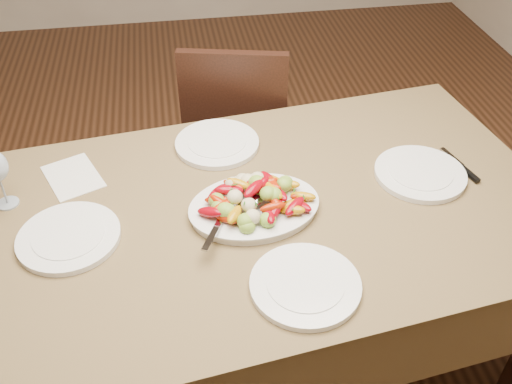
{
  "coord_description": "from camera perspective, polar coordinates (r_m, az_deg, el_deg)",
  "views": [
    {
      "loc": [
        0.04,
        -1.51,
        1.89
      ],
      "look_at": [
        0.25,
        -0.24,
        0.82
      ],
      "focal_mm": 40.0,
      "sensor_mm": 36.0,
      "label": 1
    }
  ],
  "objects": [
    {
      "name": "chair_far",
      "position": [
        2.55,
        -1.7,
        6.07
      ],
      "size": [
        0.5,
        0.5,
        0.95
      ],
      "primitive_type": null,
      "rotation": [
        0.0,
        0.0,
        2.91
      ],
      "color": "black",
      "rests_on": "ground"
    },
    {
      "name": "plate_far",
      "position": [
        1.97,
        -3.91,
        4.84
      ],
      "size": [
        0.29,
        0.29,
        0.02
      ],
      "primitive_type": "cylinder",
      "color": "white",
      "rests_on": "dining_table"
    },
    {
      "name": "menu_card",
      "position": [
        1.92,
        -17.84,
        1.48
      ],
      "size": [
        0.22,
        0.25,
        0.0
      ],
      "primitive_type": "cube",
      "rotation": [
        0.0,
        0.0,
        0.4
      ],
      "color": "silver",
      "rests_on": "dining_table"
    },
    {
      "name": "serving_spoon",
      "position": [
        1.63,
        -2.0,
        -1.97
      ],
      "size": [
        0.28,
        0.17,
        0.03
      ],
      "primitive_type": null,
      "rotation": [
        0.0,
        0.0,
        -0.42
      ],
      "color": "#9EA0A8",
      "rests_on": "serving_platter"
    },
    {
      "name": "table_knife",
      "position": [
        1.98,
        19.81,
        2.4
      ],
      "size": [
        0.07,
        0.2,
        0.01
      ],
      "primitive_type": null,
      "rotation": [
        0.0,
        0.0,
        0.25
      ],
      "color": "#9EA0A8",
      "rests_on": "dining_table"
    },
    {
      "name": "serving_platter",
      "position": [
        1.69,
        -0.17,
        -1.68
      ],
      "size": [
        0.41,
        0.33,
        0.02
      ],
      "primitive_type": "ellipsoid",
      "rotation": [
        0.0,
        0.0,
        0.12
      ],
      "color": "white",
      "rests_on": "dining_table"
    },
    {
      "name": "plate_right",
      "position": [
        1.9,
        16.08,
        1.77
      ],
      "size": [
        0.29,
        0.29,
        0.02
      ],
      "primitive_type": "cylinder",
      "color": "white",
      "rests_on": "dining_table"
    },
    {
      "name": "roasted_vegetables",
      "position": [
        1.66,
        -0.18,
        -0.2
      ],
      "size": [
        0.34,
        0.25,
        0.09
      ],
      "primitive_type": null,
      "rotation": [
        0.0,
        0.0,
        0.12
      ],
      "color": "maroon",
      "rests_on": "serving_platter"
    },
    {
      "name": "dining_table",
      "position": [
        1.99,
        0.0,
        -9.84
      ],
      "size": [
        1.95,
        1.26,
        0.76
      ],
      "primitive_type": "cube",
      "rotation": [
        0.0,
        0.0,
        0.12
      ],
      "color": "brown",
      "rests_on": "ground"
    },
    {
      "name": "floor",
      "position": [
        2.42,
        -6.83,
        -11.96
      ],
      "size": [
        6.0,
        6.0,
        0.0
      ],
      "primitive_type": "plane",
      "color": "#3F2213",
      "rests_on": "ground"
    },
    {
      "name": "plate_near",
      "position": [
        1.49,
        4.95,
        -9.27
      ],
      "size": [
        0.29,
        0.29,
        0.02
      ],
      "primitive_type": "cylinder",
      "color": "white",
      "rests_on": "dining_table"
    },
    {
      "name": "plate_left",
      "position": [
        1.69,
        -18.2,
        -4.33
      ],
      "size": [
        0.29,
        0.29,
        0.02
      ],
      "primitive_type": "cylinder",
      "color": "white",
      "rests_on": "dining_table"
    }
  ]
}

